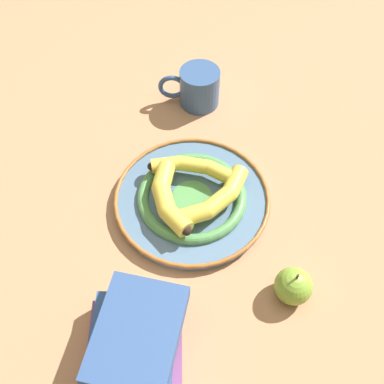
% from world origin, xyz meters
% --- Properties ---
extents(ground_plane, '(2.80, 2.80, 0.00)m').
position_xyz_m(ground_plane, '(0.00, 0.00, 0.00)').
color(ground_plane, '#A87A56').
extents(decorative_bowl, '(0.32, 0.32, 0.03)m').
position_xyz_m(decorative_bowl, '(-0.01, 0.04, 0.02)').
color(decorative_bowl, slate).
rests_on(decorative_bowl, ground_plane).
extents(banana_a, '(0.14, 0.15, 0.03)m').
position_xyz_m(banana_a, '(0.03, 0.01, 0.05)').
color(banana_a, gold).
rests_on(banana_a, decorative_bowl).
extents(banana_b, '(0.18, 0.09, 0.04)m').
position_xyz_m(banana_b, '(-0.01, 0.09, 0.05)').
color(banana_b, gold).
rests_on(banana_b, decorative_bowl).
extents(banana_c, '(0.08, 0.20, 0.03)m').
position_xyz_m(banana_c, '(-0.06, 0.02, 0.05)').
color(banana_c, gold).
rests_on(banana_c, decorative_bowl).
extents(book_stack, '(0.22, 0.23, 0.09)m').
position_xyz_m(book_stack, '(-0.23, 0.27, 0.04)').
color(book_stack, '#753D70').
rests_on(book_stack, ground_plane).
extents(coffee_mug, '(0.10, 0.13, 0.09)m').
position_xyz_m(coffee_mug, '(0.24, -0.12, 0.05)').
color(coffee_mug, '#335184').
rests_on(coffee_mug, ground_plane).
extents(apple, '(0.07, 0.07, 0.08)m').
position_xyz_m(apple, '(-0.27, -0.02, 0.03)').
color(apple, olive).
rests_on(apple, ground_plane).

